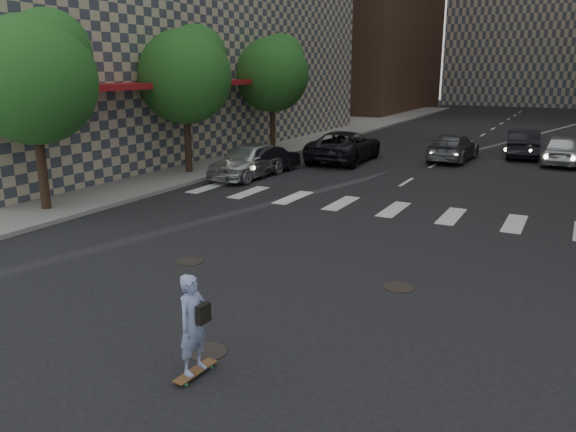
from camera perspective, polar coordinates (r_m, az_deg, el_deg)
name	(u,v)px	position (r m, az deg, el deg)	size (l,w,h in m)	color
ground	(229,291)	(12.74, -6.03, -7.64)	(160.00, 160.00, 0.00)	black
sidewalk_left	(213,144)	(36.79, -7.65, 7.26)	(13.00, 80.00, 0.15)	gray
tree_a	(36,74)	(20.60, -24.23, 13.01)	(4.20, 4.20, 6.60)	#382619
tree_b	(187,72)	(26.35, -10.18, 14.18)	(4.20, 4.20, 6.60)	#382619
tree_c	(274,71)	(33.05, -1.42, 14.49)	(4.20, 4.20, 6.60)	#382619
manhole_a	(207,352)	(10.26, -8.22, -13.49)	(0.70, 0.70, 0.02)	black
manhole_b	(190,261)	(14.75, -9.95, -4.56)	(0.70, 0.70, 0.02)	black
manhole_c	(399,287)	(13.13, 11.18, -7.10)	(0.70, 0.70, 0.02)	black
skateboarder	(194,324)	(9.18, -9.57, -10.79)	(0.46, 0.89, 1.75)	brown
silver_sedan	(249,160)	(25.59, -4.03, 5.69)	(1.88, 4.67, 1.59)	#B9BCC1
traffic_car_a	(266,159)	(26.58, -2.24, 5.79)	(1.42, 4.09, 1.35)	black
traffic_car_b	(453,147)	(31.54, 16.41, 6.70)	(1.98, 4.86, 1.41)	#525359
traffic_car_c	(345,146)	(30.18, 5.78, 7.07)	(2.67, 5.80, 1.61)	black
traffic_car_d	(562,149)	(32.32, 26.06, 6.11)	(1.84, 4.57, 1.56)	silver
traffic_car_e	(523,143)	(34.11, 22.75, 6.84)	(1.63, 4.69, 1.54)	black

